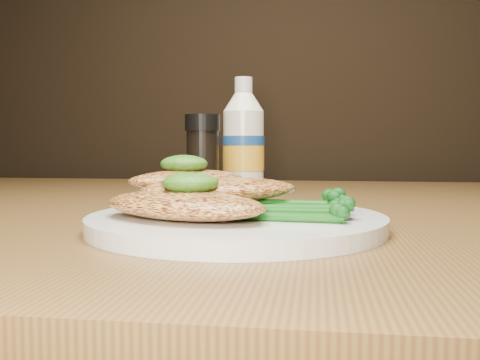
# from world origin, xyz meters

# --- Properties ---
(plate) EXTENTS (0.24, 0.24, 0.01)m
(plate) POSITION_xyz_m (0.05, 0.88, 0.76)
(plate) COLOR white
(plate) RESTS_ON dining_table
(chicken_front) EXTENTS (0.15, 0.12, 0.02)m
(chicken_front) POSITION_xyz_m (0.02, 0.85, 0.77)
(chicken_front) COLOR gold
(chicken_front) RESTS_ON plate
(chicken_mid) EXTENTS (0.15, 0.12, 0.02)m
(chicken_mid) POSITION_xyz_m (0.04, 0.89, 0.78)
(chicken_mid) COLOR gold
(chicken_mid) RESTS_ON plate
(chicken_back) EXTENTS (0.12, 0.12, 0.02)m
(chicken_back) POSITION_xyz_m (0.01, 0.91, 0.79)
(chicken_back) COLOR gold
(chicken_back) RESTS_ON plate
(pesto_front) EXTENTS (0.05, 0.04, 0.02)m
(pesto_front) POSITION_xyz_m (0.02, 0.85, 0.79)
(pesto_front) COLOR #0D3708
(pesto_front) RESTS_ON chicken_front
(pesto_back) EXTENTS (0.05, 0.05, 0.02)m
(pesto_back) POSITION_xyz_m (0.00, 0.92, 0.80)
(pesto_back) COLOR #0D3708
(pesto_back) RESTS_ON chicken_back
(broccolini_bundle) EXTENTS (0.12, 0.10, 0.02)m
(broccolini_bundle) POSITION_xyz_m (0.10, 0.88, 0.77)
(broccolini_bundle) COLOR #145512
(broccolini_bundle) RESTS_ON plate
(mayo_bottle) EXTENTS (0.07, 0.07, 0.16)m
(mayo_bottle) POSITION_xyz_m (0.02, 1.16, 0.83)
(mayo_bottle) COLOR white
(mayo_bottle) RESTS_ON dining_table
(pepper_grinder) EXTENTS (0.05, 0.05, 0.10)m
(pepper_grinder) POSITION_xyz_m (-0.02, 1.10, 0.80)
(pepper_grinder) COLOR black
(pepper_grinder) RESTS_ON dining_table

